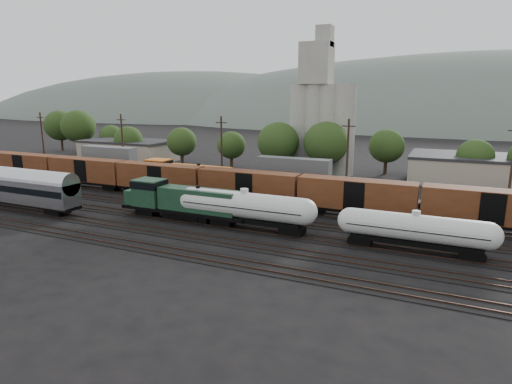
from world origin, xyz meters
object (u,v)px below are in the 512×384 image
at_px(passenger_coach, 6,184).
at_px(grain_silo, 321,118).
at_px(green_locomotive, 178,200).
at_px(orange_locomotive, 182,175).
at_px(tank_car_a, 244,207).

xyz_separation_m(passenger_coach, grain_silo, (32.23, 46.00, 7.78)).
bearing_deg(green_locomotive, orange_locomotive, 122.01).
distance_m(green_locomotive, tank_car_a, 9.50).
distance_m(tank_car_a, passenger_coach, 35.18).
xyz_separation_m(green_locomotive, passenger_coach, (-25.32, -5.00, 0.81)).
relative_size(green_locomotive, passenger_coach, 0.71).
xyz_separation_m(tank_car_a, grain_silo, (-2.59, 41.00, 8.49)).
height_order(passenger_coach, orange_locomotive, passenger_coach).
height_order(green_locomotive, grain_silo, grain_silo).
bearing_deg(grain_silo, orange_locomotive, -122.07).
height_order(green_locomotive, orange_locomotive, orange_locomotive).
xyz_separation_m(passenger_coach, orange_locomotive, (15.94, 20.00, -0.76)).
relative_size(green_locomotive, orange_locomotive, 0.93).
bearing_deg(tank_car_a, green_locomotive, -180.00).
bearing_deg(grain_silo, passenger_coach, -125.02).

